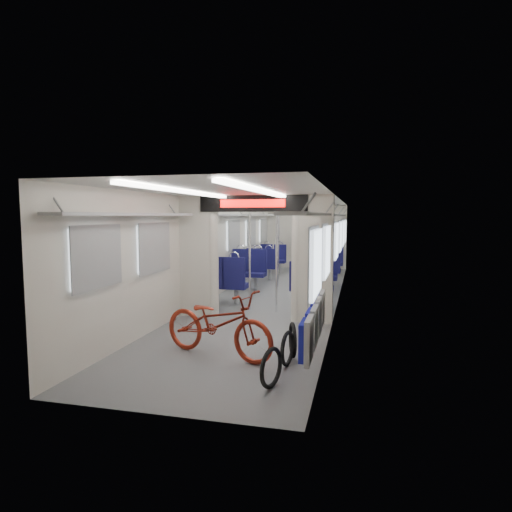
{
  "coord_description": "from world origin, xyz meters",
  "views": [
    {
      "loc": [
        1.89,
        -9.66,
        1.93
      ],
      "look_at": [
        -0.06,
        -1.62,
        1.15
      ],
      "focal_mm": 30.0,
      "sensor_mm": 36.0,
      "label": 1
    }
  ],
  "objects_px": {
    "bike_hoop_b": "(287,350)",
    "bike_hoop_c": "(293,342)",
    "seat_bay_far_left": "(268,260)",
    "flip_bench": "(314,322)",
    "seat_bay_far_right": "(326,261)",
    "seat_bay_near_left": "(238,272)",
    "stanchion_far_left": "(278,244)",
    "seat_bay_near_right": "(316,276)",
    "stanchion_near_left": "(250,254)",
    "bike_hoop_a": "(271,370)",
    "bicycle": "(218,323)",
    "stanchion_near_right": "(277,255)",
    "stanchion_far_right": "(302,245)"
  },
  "relations": [
    {
      "from": "bike_hoop_b",
      "to": "bike_hoop_c",
      "type": "relative_size",
      "value": 0.94
    },
    {
      "from": "seat_bay_near_right",
      "to": "stanchion_far_right",
      "type": "height_order",
      "value": "stanchion_far_right"
    },
    {
      "from": "stanchion_near_left",
      "to": "stanchion_far_right",
      "type": "relative_size",
      "value": 1.0
    },
    {
      "from": "seat_bay_far_right",
      "to": "stanchion_near_right",
      "type": "relative_size",
      "value": 0.97
    },
    {
      "from": "stanchion_far_right",
      "to": "seat_bay_near_left",
      "type": "bearing_deg",
      "value": -129.23
    },
    {
      "from": "seat_bay_near_left",
      "to": "stanchion_far_left",
      "type": "distance_m",
      "value": 1.87
    },
    {
      "from": "seat_bay_near_left",
      "to": "stanchion_near_left",
      "type": "distance_m",
      "value": 1.63
    },
    {
      "from": "bike_hoop_b",
      "to": "bike_hoop_c",
      "type": "height_order",
      "value": "bike_hoop_c"
    },
    {
      "from": "bike_hoop_a",
      "to": "stanchion_far_left",
      "type": "xyz_separation_m",
      "value": [
        -1.21,
        6.89,
        0.94
      ]
    },
    {
      "from": "seat_bay_far_left",
      "to": "bike_hoop_b",
      "type": "bearing_deg",
      "value": -76.17
    },
    {
      "from": "stanchion_far_left",
      "to": "bike_hoop_a",
      "type": "bearing_deg",
      "value": -80.03
    },
    {
      "from": "bicycle",
      "to": "flip_bench",
      "type": "height_order",
      "value": "bicycle"
    },
    {
      "from": "bike_hoop_a",
      "to": "bike_hoop_b",
      "type": "relative_size",
      "value": 1.02
    },
    {
      "from": "bicycle",
      "to": "seat_bay_far_right",
      "type": "xyz_separation_m",
      "value": [
        0.9,
        7.45,
        0.1
      ]
    },
    {
      "from": "bicycle",
      "to": "stanchion_near_right",
      "type": "relative_size",
      "value": 0.77
    },
    {
      "from": "seat_bay_near_left",
      "to": "bike_hoop_b",
      "type": "bearing_deg",
      "value": -66.45
    },
    {
      "from": "bicycle",
      "to": "bike_hoop_c",
      "type": "distance_m",
      "value": 1.05
    },
    {
      "from": "bike_hoop_a",
      "to": "seat_bay_far_left",
      "type": "relative_size",
      "value": 0.24
    },
    {
      "from": "bike_hoop_b",
      "to": "seat_bay_near_right",
      "type": "relative_size",
      "value": 0.23
    },
    {
      "from": "flip_bench",
      "to": "stanchion_far_right",
      "type": "relative_size",
      "value": 0.91
    },
    {
      "from": "stanchion_far_left",
      "to": "bike_hoop_c",
      "type": "bearing_deg",
      "value": -77.5
    },
    {
      "from": "flip_bench",
      "to": "seat_bay_near_left",
      "type": "bearing_deg",
      "value": 117.39
    },
    {
      "from": "seat_bay_far_left",
      "to": "seat_bay_far_right",
      "type": "xyz_separation_m",
      "value": [
        1.87,
        -0.36,
        0.03
      ]
    },
    {
      "from": "bike_hoop_b",
      "to": "seat_bay_near_right",
      "type": "xyz_separation_m",
      "value": [
        -0.09,
        4.48,
        0.33
      ]
    },
    {
      "from": "bike_hoop_b",
      "to": "stanchion_near_right",
      "type": "relative_size",
      "value": 0.2
    },
    {
      "from": "seat_bay_far_left",
      "to": "stanchion_far_left",
      "type": "xyz_separation_m",
      "value": [
        0.69,
        -1.82,
        0.62
      ]
    },
    {
      "from": "bike_hoop_a",
      "to": "seat_bay_near_left",
      "type": "relative_size",
      "value": 0.2
    },
    {
      "from": "seat_bay_near_left",
      "to": "stanchion_far_right",
      "type": "height_order",
      "value": "stanchion_far_right"
    },
    {
      "from": "bike_hoop_c",
      "to": "stanchion_near_left",
      "type": "relative_size",
      "value": 0.21
    },
    {
      "from": "bicycle",
      "to": "stanchion_near_left",
      "type": "relative_size",
      "value": 0.77
    },
    {
      "from": "bike_hoop_c",
      "to": "stanchion_near_right",
      "type": "xyz_separation_m",
      "value": [
        -0.74,
        2.67,
        0.93
      ]
    },
    {
      "from": "bike_hoop_b",
      "to": "stanchion_far_left",
      "type": "xyz_separation_m",
      "value": [
        -1.27,
        6.13,
        0.94
      ]
    },
    {
      "from": "bike_hoop_a",
      "to": "seat_bay_far_right",
      "type": "height_order",
      "value": "seat_bay_far_right"
    },
    {
      "from": "bicycle",
      "to": "seat_bay_near_left",
      "type": "xyz_separation_m",
      "value": [
        -0.97,
        4.35,
        0.11
      ]
    },
    {
      "from": "flip_bench",
      "to": "seat_bay_far_right",
      "type": "xyz_separation_m",
      "value": [
        -0.42,
        7.52,
        -0.02
      ]
    },
    {
      "from": "flip_bench",
      "to": "seat_bay_far_right",
      "type": "relative_size",
      "value": 0.94
    },
    {
      "from": "flip_bench",
      "to": "stanchion_far_right",
      "type": "bearing_deg",
      "value": 98.97
    },
    {
      "from": "seat_bay_far_left",
      "to": "stanchion_far_right",
      "type": "xyz_separation_m",
      "value": [
        1.33,
        -1.82,
        0.62
      ]
    },
    {
      "from": "seat_bay_near_right",
      "to": "stanchion_near_left",
      "type": "xyz_separation_m",
      "value": [
        -1.21,
        -1.37,
        0.61
      ]
    },
    {
      "from": "flip_bench",
      "to": "bike_hoop_b",
      "type": "height_order",
      "value": "flip_bench"
    },
    {
      "from": "seat_bay_near_left",
      "to": "stanchion_far_left",
      "type": "xyz_separation_m",
      "value": [
        0.69,
        1.64,
        0.58
      ]
    },
    {
      "from": "flip_bench",
      "to": "stanchion_near_right",
      "type": "xyz_separation_m",
      "value": [
        -1.05,
        2.93,
        0.57
      ]
    },
    {
      "from": "bike_hoop_c",
      "to": "stanchion_far_right",
      "type": "height_order",
      "value": "stanchion_far_right"
    },
    {
      "from": "seat_bay_near_right",
      "to": "bike_hoop_b",
      "type": "bearing_deg",
      "value": -88.88
    },
    {
      "from": "seat_bay_near_left",
      "to": "seat_bay_far_left",
      "type": "relative_size",
      "value": 1.17
    },
    {
      "from": "bike_hoop_b",
      "to": "seat_bay_far_right",
      "type": "height_order",
      "value": "seat_bay_far_right"
    },
    {
      "from": "seat_bay_far_right",
      "to": "stanchion_near_left",
      "type": "height_order",
      "value": "stanchion_near_left"
    },
    {
      "from": "flip_bench",
      "to": "seat_bay_near_right",
      "type": "xyz_separation_m",
      "value": [
        -0.42,
        4.41,
        -0.04
      ]
    },
    {
      "from": "seat_bay_far_left",
      "to": "stanchion_far_right",
      "type": "distance_m",
      "value": 2.34
    },
    {
      "from": "stanchion_far_right",
      "to": "stanchion_near_left",
      "type": "bearing_deg",
      "value": -102.65
    }
  ]
}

